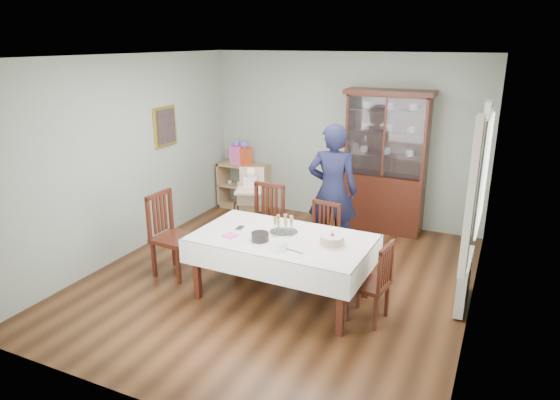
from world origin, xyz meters
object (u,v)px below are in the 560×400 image
Objects in this scene: chair_end_right at (369,297)px; high_chair at (251,212)px; woman at (332,191)px; dining_table at (282,267)px; chair_end_left at (174,251)px; chair_far_left at (263,239)px; birthday_cake at (332,241)px; chair_far_right at (319,253)px; china_cabinet at (386,160)px; champagne_tray at (284,228)px; gift_bag_pink at (237,153)px; gift_bag_orange at (244,154)px; sideboard at (244,186)px.

high_chair is at bearing -116.99° from chair_end_right.
dining_table is at bearing 72.91° from woman.
chair_end_left is 2.22m from woman.
chair_far_left is 1.57m from birthday_cake.
high_chair is at bearing 161.62° from chair_far_right.
china_cabinet is at bearing 87.50° from chair_far_right.
dining_table is 0.73m from birthday_cake.
chair_end_right is at bearing -87.44° from chair_end_left.
gift_bag_pink is (-2.06, 2.56, 0.17)m from champagne_tray.
gift_bag_pink is 1.02× the size of gift_bag_orange.
champagne_tray is (-0.14, -1.29, -0.10)m from woman.
china_cabinet is 2.68m from birthday_cake.
chair_end_right is at bearing -35.39° from chair_far_right.
china_cabinet is 2.60m from sideboard.
sideboard is 0.59m from gift_bag_orange.
chair_end_right is at bearing -79.08° from china_cabinet.
chair_far_left is at bearing 146.88° from birthday_cake.
birthday_cake is at bearing -89.59° from chair_end_right.
woman is at bearing -140.36° from chair_end_right.
birthday_cake is at bearing 96.20° from woman.
chair_far_right is 0.50× the size of woman.
woman is at bearing -20.41° from high_chair.
chair_far_left is 1.17× the size of chair_end_right.
gift_bag_orange is at bearing -44.66° from woman.
champagne_tray is 0.76× the size of gift_bag_pink.
china_cabinet is 2.05× the size of chair_end_left.
gift_bag_pink is (-2.20, 1.26, 0.07)m from woman.
sideboard is 3.74m from birthday_cake.
birthday_cake is (0.49, -1.40, -0.11)m from woman.
high_chair is (-1.33, 0.65, 0.16)m from chair_far_right.
gift_bag_orange reaches higher than chair_far_left.
chair_end_left is (-1.67, -0.78, 0.04)m from chair_far_right.
chair_far_right is 2.92m from gift_bag_orange.
high_chair is at bearing -56.70° from sideboard.
chair_end_left is 0.57× the size of woman.
chair_end_right is 2.14× the size of gift_bag_orange.
sideboard is (-2.50, 0.02, -0.72)m from china_cabinet.
chair_far_right is 0.91m from woman.
champagne_tray is (1.13, -1.32, 0.38)m from high_chair.
dining_table is at bearing -53.53° from sideboard.
woman reaches higher than high_chair.
chair_end_right is at bearing -2.36° from dining_table.
chair_end_left is 0.95× the size of high_chair.
woman is (-0.93, 1.45, 0.66)m from chair_end_right.
high_chair is (-0.50, 0.61, 0.12)m from chair_far_left.
birthday_cake is at bearing -31.14° from chair_far_left.
gift_bag_orange is (-2.54, 2.66, 0.17)m from birthday_cake.
chair_end_left is at bearing -80.60° from gift_bag_orange.
china_cabinet reaches higher than high_chair.
sideboard is at bearing 146.26° from chair_far_right.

